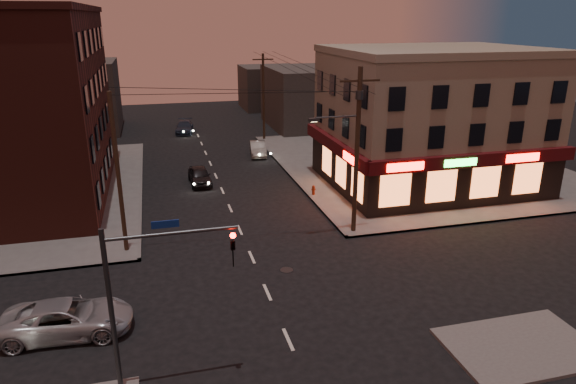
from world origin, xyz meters
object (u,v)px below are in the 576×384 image
object	(u,v)px
sedan_far	(184,127)
fire_hydrant	(313,190)
sedan_mid	(258,149)
suv_cross	(67,318)
sedan_near	(200,176)

from	to	relation	value
sedan_far	fire_hydrant	world-z (taller)	sedan_far
sedan_mid	sedan_far	distance (m)	13.63
suv_cross	sedan_mid	distance (m)	30.21
suv_cross	fire_hydrant	world-z (taller)	suv_cross
suv_cross	fire_hydrant	xyz separation A→B (m)	(15.33, 14.11, -0.19)
suv_cross	sedan_near	distance (m)	20.74
sedan_near	fire_hydrant	size ratio (longest dim) A/B	5.53
sedan_far	sedan_mid	bearing A→B (deg)	-56.02
suv_cross	sedan_mid	world-z (taller)	suv_cross
suv_cross	sedan_near	world-z (taller)	suv_cross
suv_cross	sedan_near	size ratio (longest dim) A/B	1.32
suv_cross	sedan_far	world-z (taller)	suv_cross
sedan_far	sedan_near	bearing A→B (deg)	-83.33
sedan_near	sedan_far	size ratio (longest dim) A/B	0.87
sedan_far	suv_cross	bearing A→B (deg)	-93.82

